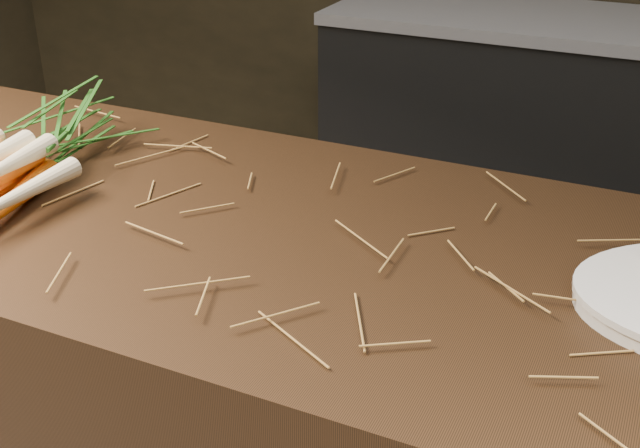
{
  "coord_description": "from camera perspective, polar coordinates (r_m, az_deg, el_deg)",
  "views": [
    {
      "loc": [
        0.58,
        -0.62,
        1.44
      ],
      "look_at": [
        0.18,
        0.23,
        0.96
      ],
      "focal_mm": 45.0,
      "sensor_mm": 36.0,
      "label": 1
    }
  ],
  "objects": [
    {
      "name": "main_counter",
      "position": [
        1.47,
        -5.39,
        -15.41
      ],
      "size": [
        2.4,
        0.7,
        0.9
      ],
      "primitive_type": "cube",
      "color": "black",
      "rests_on": "ground"
    },
    {
      "name": "root_veg_bunch",
      "position": [
        1.4,
        -20.0,
        4.88
      ],
      "size": [
        0.27,
        0.59,
        0.11
      ],
      "rotation": [
        0.0,
        0.0,
        0.16
      ],
      "color": "#E85916",
      "rests_on": "main_counter"
    },
    {
      "name": "straw_bedding",
      "position": [
        1.21,
        -6.31,
        0.81
      ],
      "size": [
        1.4,
        0.6,
        0.02
      ],
      "primitive_type": null,
      "color": "olive",
      "rests_on": "main_counter"
    },
    {
      "name": "back_counter",
      "position": [
        3.0,
        18.28,
        5.74
      ],
      "size": [
        1.82,
        0.62,
        0.84
      ],
      "color": "black",
      "rests_on": "ground"
    }
  ]
}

